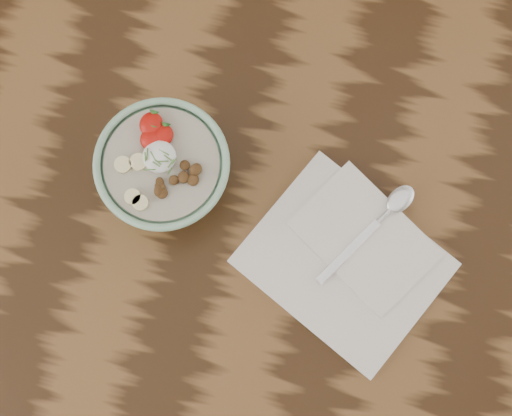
# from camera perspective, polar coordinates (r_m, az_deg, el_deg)

# --- Properties ---
(table) EXTENTS (1.60, 0.90, 0.75)m
(table) POSITION_cam_1_polar(r_m,az_deg,el_deg) (1.14, -3.38, 0.53)
(table) COLOR black
(table) RESTS_ON ground
(breakfast_bowl) EXTENTS (0.18, 0.18, 0.12)m
(breakfast_bowl) POSITION_cam_1_polar(r_m,az_deg,el_deg) (1.00, -7.31, 3.08)
(breakfast_bowl) COLOR #88B796
(breakfast_bowl) RESTS_ON table
(napkin) EXTENTS (0.33, 0.30, 0.02)m
(napkin) POSITION_cam_1_polar(r_m,az_deg,el_deg) (1.04, 7.40, -3.95)
(napkin) COLOR silver
(napkin) RESTS_ON table
(spoon) EXTENTS (0.12, 0.18, 0.01)m
(spoon) POSITION_cam_1_polar(r_m,az_deg,el_deg) (1.04, 10.47, -0.33)
(spoon) COLOR silver
(spoon) RESTS_ON napkin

